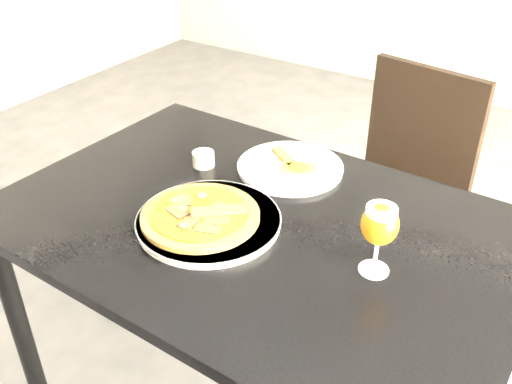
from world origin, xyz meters
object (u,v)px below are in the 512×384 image
Objects in this scene: beer_glass at (380,225)px; chair_far at (396,192)px; dining_table at (256,250)px; pizza at (201,214)px.

chair_far is at bearing 105.21° from beer_glass.
beer_glass reaches higher than dining_table.
beer_glass is at bearing -3.06° from dining_table.
beer_glass is (0.20, -0.73, 0.37)m from chair_far.
dining_table is 0.73m from chair_far.
dining_table is 1.37× the size of chair_far.
chair_far is 3.30× the size of pizza.
dining_table is 0.17m from pizza.
chair_far is (0.10, 0.70, -0.17)m from dining_table.
dining_table is at bearing 42.69° from pizza.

